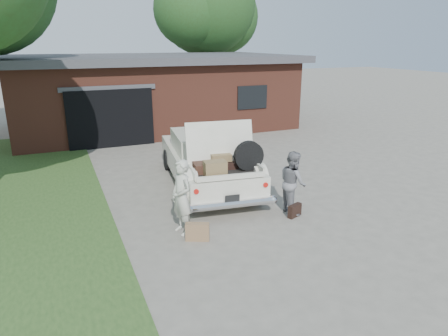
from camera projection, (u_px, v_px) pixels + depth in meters
name	position (u px, v px, depth m)	size (l,w,h in m)	color
ground	(234.00, 222.00, 9.03)	(90.00, 90.00, 0.00)	gray
house	(153.00, 91.00, 18.94)	(12.80, 7.80, 3.30)	brown
tree_right	(207.00, 8.00, 24.21)	(7.00, 6.09, 9.14)	#38281E
sedan	(207.00, 160.00, 11.13)	(2.61, 5.27, 2.08)	silver
woman_left	(182.00, 197.00, 8.28)	(0.59, 0.38, 1.61)	beige
woman_right	(293.00, 182.00, 9.34)	(0.73, 0.57, 1.49)	slate
suitcase_left	(197.00, 232.00, 8.13)	(0.48, 0.15, 0.37)	#96704C
suitcase_right	(295.00, 211.00, 9.25)	(0.39, 0.12, 0.30)	black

